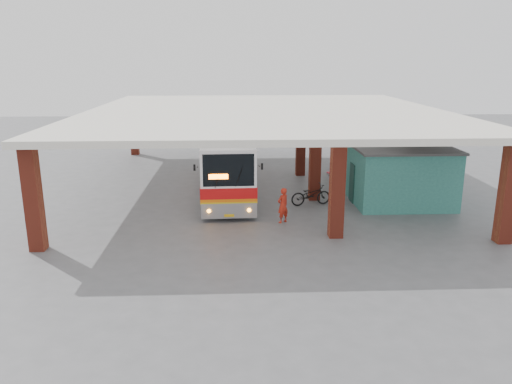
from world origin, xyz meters
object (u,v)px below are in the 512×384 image
at_px(pedestrian, 283,205).
at_px(red_chair, 331,171).
at_px(coach_bus, 226,159).
at_px(motorcycle, 311,195).

relative_size(pedestrian, red_chair, 2.40).
relative_size(coach_bus, red_chair, 18.19).
height_order(coach_bus, red_chair, coach_bus).
xyz_separation_m(pedestrian, red_chair, (4.21, 9.70, -0.53)).
bearing_deg(pedestrian, motorcycle, -159.57).
distance_m(motorcycle, red_chair, 7.26).
bearing_deg(pedestrian, red_chair, -151.21).
xyz_separation_m(coach_bus, pedestrian, (2.77, -6.41, -1.01)).
distance_m(pedestrian, red_chair, 10.59).
relative_size(coach_bus, motorcycle, 5.92).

